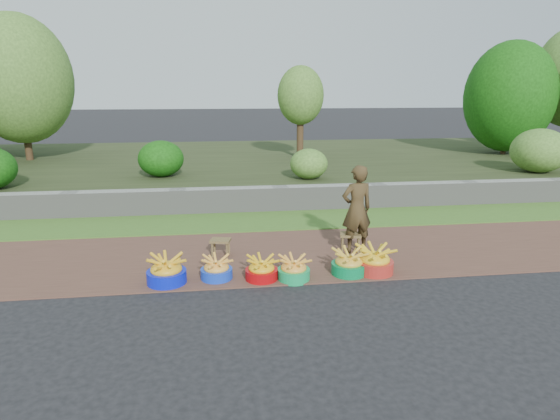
{
  "coord_description": "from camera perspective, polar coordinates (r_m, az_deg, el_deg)",
  "views": [
    {
      "loc": [
        -1.32,
        -5.92,
        2.64
      ],
      "look_at": [
        -0.37,
        1.3,
        0.75
      ],
      "focal_mm": 30.0,
      "sensor_mm": 36.0,
      "label": 1
    }
  ],
  "objects": [
    {
      "name": "basin_b",
      "position": [
        6.76,
        -7.75,
        -7.2
      ],
      "size": [
        0.45,
        0.45,
        0.34
      ],
      "color": "#1439C5",
      "rests_on": "ground"
    },
    {
      "name": "earth_bank",
      "position": [
        15.17,
        -2.41,
        5.47
      ],
      "size": [
        80.0,
        10.0,
        0.5
      ],
      "primitive_type": "cube",
      "color": "#2D381B",
      "rests_on": "ground"
    },
    {
      "name": "grass_verge",
      "position": [
        9.63,
        0.67,
        -1.24
      ],
      "size": [
        80.0,
        1.5,
        0.04
      ],
      "primitive_type": "cube",
      "color": "#426E25",
      "rests_on": "ground"
    },
    {
      "name": "vegetation",
      "position": [
        14.63,
        9.51,
        14.05
      ],
      "size": [
        35.56,
        8.99,
        4.45
      ],
      "color": "#3A2917",
      "rests_on": "earth_bank"
    },
    {
      "name": "retaining_wall",
      "position": [
        10.38,
        0.01,
        1.38
      ],
      "size": [
        80.0,
        0.35,
        0.55
      ],
      "primitive_type": "cube",
      "color": "gray",
      "rests_on": "ground"
    },
    {
      "name": "basin_a",
      "position": [
        6.73,
        -13.68,
        -7.3
      ],
      "size": [
        0.55,
        0.55,
        0.41
      ],
      "color": "#0918CD",
      "rests_on": "ground"
    },
    {
      "name": "dirt_shoulder",
      "position": [
        7.75,
        2.77,
        -5.31
      ],
      "size": [
        80.0,
        2.5,
        0.02
      ],
      "primitive_type": "cube",
      "color": "brown",
      "rests_on": "ground"
    },
    {
      "name": "stool_right",
      "position": [
        7.84,
        8.6,
        -3.28
      ],
      "size": [
        0.4,
        0.34,
        0.3
      ],
      "rotation": [
        0.0,
        0.0,
        -0.25
      ],
      "color": "brown",
      "rests_on": "dirt_shoulder"
    },
    {
      "name": "basin_f",
      "position": [
        7.03,
        11.44,
        -6.17
      ],
      "size": [
        0.56,
        0.56,
        0.42
      ],
      "color": "#AA261F",
      "rests_on": "ground"
    },
    {
      "name": "basin_d",
      "position": [
        6.68,
        1.67,
        -7.29
      ],
      "size": [
        0.46,
        0.46,
        0.34
      ],
      "color": "#119751",
      "rests_on": "ground"
    },
    {
      "name": "ground_plane",
      "position": [
        6.61,
        4.7,
        -9.03
      ],
      "size": [
        120.0,
        120.0,
        0.0
      ],
      "primitive_type": "plane",
      "color": "black",
      "rests_on": "ground"
    },
    {
      "name": "stool_left",
      "position": [
        7.61,
        -7.27,
        -3.97
      ],
      "size": [
        0.36,
        0.3,
        0.28
      ],
      "rotation": [
        0.0,
        0.0,
        -0.22
      ],
      "color": "brown",
      "rests_on": "dirt_shoulder"
    },
    {
      "name": "basin_c",
      "position": [
        6.68,
        -2.27,
        -7.32
      ],
      "size": [
        0.46,
        0.46,
        0.35
      ],
      "color": "#A5070B",
      "rests_on": "ground"
    },
    {
      "name": "vendor_woman",
      "position": [
        7.7,
        9.33,
        0.11
      ],
      "size": [
        0.58,
        0.44,
        1.45
      ],
      "primitive_type": "imported",
      "rotation": [
        0.0,
        0.0,
        3.32
      ],
      "color": "black",
      "rests_on": "dirt_shoulder"
    },
    {
      "name": "basin_e",
      "position": [
        6.92,
        8.38,
        -6.52
      ],
      "size": [
        0.5,
        0.5,
        0.38
      ],
      "color": "#04783E",
      "rests_on": "ground"
    }
  ]
}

